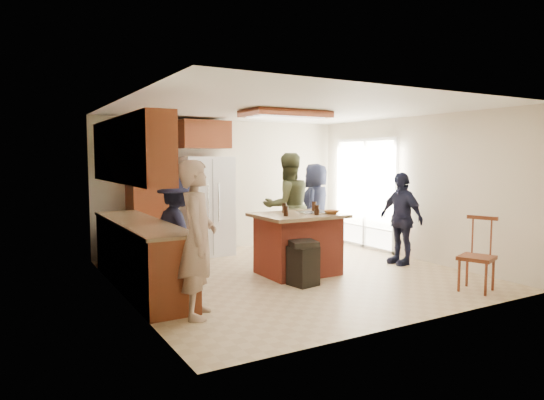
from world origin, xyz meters
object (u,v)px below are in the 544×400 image
person_behind_left (288,206)px  trash_bin (303,263)px  spindle_chair (477,257)px  person_side_right (401,218)px  person_behind_right (316,207)px  refrigerator (205,206)px  person_front_left (198,239)px  kitchen_island (298,243)px  person_counter (178,231)px

person_behind_left → trash_bin: size_ratio=2.96×
person_behind_left → spindle_chair: person_behind_left is taller
person_behind_left → person_side_right: (1.44, -1.27, -0.16)m
person_behind_right → trash_bin: (-1.67, -2.09, -0.52)m
trash_bin → spindle_chair: 2.33m
refrigerator → person_behind_right: bearing=-17.0°
person_front_left → trash_bin: size_ratio=2.79×
kitchen_island → person_counter: bearing=170.8°
spindle_chair → refrigerator: bearing=118.5°
person_front_left → person_counter: size_ratio=1.16×
person_behind_left → refrigerator: bearing=-39.6°
person_side_right → refrigerator: size_ratio=0.86×
person_front_left → refrigerator: 3.53m
person_front_left → kitchen_island: (2.06, 1.13, -0.40)m
trash_bin → spindle_chair: size_ratio=0.63×
spindle_chair → trash_bin: bearing=143.3°
person_side_right → kitchen_island: (-1.88, 0.26, -0.30)m
person_side_right → person_behind_left: bearing=-132.6°
refrigerator → kitchen_island: bearing=-72.6°
person_side_right → refrigerator: refrigerator is taller
person_behind_left → person_side_right: 1.93m
person_front_left → person_counter: (0.25, 1.43, -0.12)m
refrigerator → spindle_chair: (2.22, -4.10, -0.45)m
person_side_right → spindle_chair: (-0.31, -1.73, -0.32)m
person_behind_right → person_counter: bearing=-18.4°
person_counter → kitchen_island: bearing=-110.7°
person_side_right → refrigerator: bearing=-134.1°
spindle_chair → person_counter: bearing=145.9°
person_front_left → spindle_chair: person_front_left is taller
person_behind_left → person_side_right: bearing=143.6°
refrigerator → person_counter: bearing=-122.3°
kitchen_island → spindle_chair: size_ratio=1.29×
person_counter → trash_bin: (1.51, -0.89, -0.44)m
person_behind_right → kitchen_island: (-1.37, -1.49, -0.36)m
person_behind_right → spindle_chair: 3.50m
person_behind_left → trash_bin: person_behind_left is taller
person_counter → refrigerator: 2.15m
person_front_left → person_behind_left: size_ratio=0.94×
kitchen_island → trash_bin: 0.69m
person_behind_right → person_counter: person_behind_right is taller
person_side_right → kitchen_island: person_side_right is taller
person_front_left → person_side_right: 4.04m
person_side_right → kitchen_island: bearing=-98.9°
spindle_chair → person_behind_left: bearing=110.5°
person_behind_left → person_behind_right: size_ratio=1.12×
refrigerator → spindle_chair: refrigerator is taller
person_side_right → person_counter: bearing=-99.6°
person_front_left → person_side_right: person_front_left is taller
person_behind_left → person_counter: person_behind_left is taller
trash_bin → spindle_chair: bearing=-36.7°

